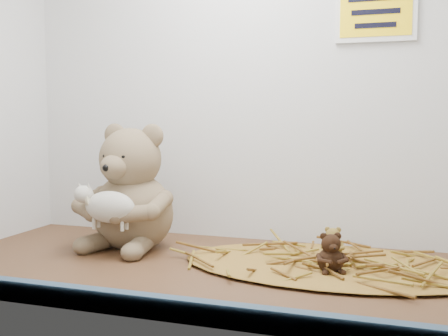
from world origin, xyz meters
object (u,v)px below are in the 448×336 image
(toy_lamb, at_px, (110,207))
(mini_teddy_brown, at_px, (331,251))
(mini_teddy_tan, at_px, (333,240))
(main_teddy, at_px, (132,186))

(toy_lamb, bearing_deg, mini_teddy_brown, 1.67)
(mini_teddy_brown, bearing_deg, mini_teddy_tan, 72.01)
(main_teddy, relative_size, mini_teddy_tan, 4.58)
(toy_lamb, bearing_deg, mini_teddy_tan, 16.27)
(toy_lamb, distance_m, mini_teddy_tan, 0.49)
(toy_lamb, height_order, mini_teddy_brown, toy_lamb)
(mini_teddy_tan, xyz_separation_m, mini_teddy_brown, (0.01, -0.12, 0.01))
(toy_lamb, height_order, mini_teddy_tan, toy_lamb)
(mini_teddy_tan, bearing_deg, mini_teddy_brown, -93.13)
(mini_teddy_brown, bearing_deg, toy_lamb, 157.97)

